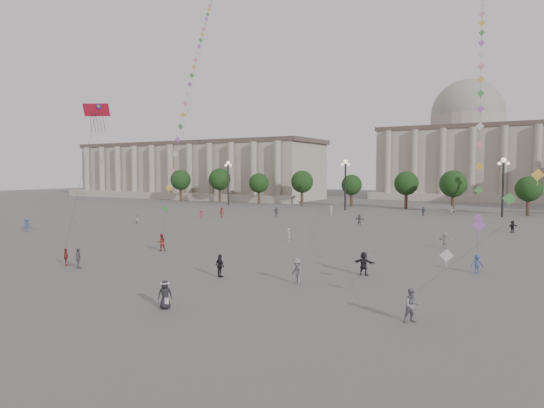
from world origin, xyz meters
The scene contains 31 objects.
ground centered at (0.00, 0.00, 0.00)m, with size 360.00×360.00×0.00m, color #5F5B59.
hall_west centered at (-75.00, 93.89, 8.43)m, with size 84.00×26.22×17.20m.
hall_central centered at (0.00, 129.22, 14.23)m, with size 48.30×34.30×35.50m.
tree_row centered at (0.00, 78.00, 5.39)m, with size 137.12×5.12×8.00m.
lamp_post_far_west centered at (-45.00, 70.00, 7.35)m, with size 2.00×0.90×10.65m.
lamp_post_mid_west centered at (-15.00, 70.00, 7.35)m, with size 2.00×0.90×10.65m.
lamp_post_mid_east centered at (15.00, 70.00, 7.35)m, with size 2.00×0.90×10.65m.
person_crowd_0 centered at (2.11, 65.48, 0.83)m, with size 0.97×0.40×1.65m, color #394180.
person_crowd_1 centered at (-32.77, 28.39, 0.77)m, with size 0.75×0.58×1.54m, color #AEADAA.
person_crowd_2 centered at (-29.19, 39.59, 0.80)m, with size 1.04×0.60×1.61m, color #9A2A42.
person_crowd_3 centered at (9.95, 10.67, 0.93)m, with size 1.73×0.55×1.87m, color #242228.
person_crowd_4 centered at (6.65, 68.00, 0.89)m, with size 1.64×0.52×1.77m, color silver.
person_crowd_5 centered at (-38.60, 13.95, 0.94)m, with size 1.22×0.70×1.88m, color #394E81.
person_crowd_6 centered at (6.74, 5.37, 0.93)m, with size 1.20×0.69×1.85m, color slate.
person_crowd_7 centered at (12.92, 28.06, 0.82)m, with size 1.52×0.49×1.64m, color beige.
person_crowd_9 centered at (18.23, 46.23, 0.82)m, with size 1.51×0.48×1.63m, color black.
person_crowd_10 centered at (-12.71, 57.28, 0.96)m, with size 0.70×0.46×1.92m, color silver.
person_crowd_12 centered at (-2.51, 44.25, 0.87)m, with size 1.62×0.52×1.75m, color slate.
person_crowd_13 centered at (-3.96, 24.17, 0.77)m, with size 0.56×0.37×1.53m, color beige.
person_crowd_16 centered at (-19.52, 48.58, 0.97)m, with size 1.14×0.47×1.94m, color #5D5D61.
person_crowd_17 centered at (-27.82, 43.65, 0.92)m, with size 1.19×0.68×1.84m, color maroon.
tourist_0 centered at (-13.78, 1.39, 0.77)m, with size 0.90×0.38×1.54m, color maroon.
tourist_1 centered at (0.54, 4.38, 0.89)m, with size 1.05×0.44×1.78m, color black.
tourist_3 centered at (-11.74, 1.04, 0.88)m, with size 1.03×0.43×1.76m, color slate.
kite_flyer_0 centered at (-12.07, 11.43, 0.89)m, with size 0.87×0.68×1.79m, color maroon.
kite_flyer_1 centered at (17.62, 15.85, 0.77)m, with size 0.99×0.57×1.54m, color #364879.
kite_flyer_2 centered at (16.25, 0.49, 0.93)m, with size 0.91×0.71×1.86m, color slate.
hat_person centered at (2.85, -4.29, 0.89)m, with size 0.99×0.96×1.71m.
dragon_kite centered at (-10.88, 2.58, 12.63)m, with size 2.57×1.49×12.50m.
kite_train_west centered at (-25.50, 33.95, 24.57)m, with size 25.63×41.95×65.43m.
kite_train_mid centered at (14.12, 42.65, 27.99)m, with size 7.30×50.30×70.91m.
Camera 1 is at (22.63, -25.69, 8.21)m, focal length 32.00 mm.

